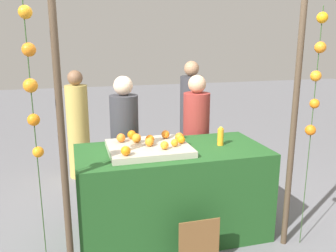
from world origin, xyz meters
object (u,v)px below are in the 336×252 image
Objects in this scene: orange_0 at (181,140)px; vendor_right at (196,144)px; vendor_left at (125,150)px; orange_1 at (179,137)px; chalkboard_sign at (199,245)px; juice_bottle at (220,137)px; stall_counter at (172,192)px.

vendor_right is at bearing 59.55° from orange_0.
vendor_left is at bearing 124.05° from orange_0.
orange_1 is 1.05m from chalkboard_sign.
chalkboard_sign is at bearing -108.46° from vendor_right.
vendor_left is (-0.89, 0.64, -0.27)m from juice_bottle.
juice_bottle is 1.11m from chalkboard_sign.
juice_bottle is at bearing 0.51° from stall_counter.
chalkboard_sign is (-0.46, -0.65, -0.78)m from juice_bottle.
vendor_right is at bearing 91.50° from juice_bottle.
vendor_right is (-0.02, 0.67, -0.28)m from juice_bottle.
orange_0 is at bearing -19.10° from stall_counter.
orange_1 is at bearing 174.45° from juice_bottle.
juice_bottle reaches higher than chalkboard_sign.
stall_counter is at bearing -179.49° from juice_bottle.
orange_0 is at bearing -175.54° from juice_bottle.
orange_1 is 0.47× the size of juice_bottle.
stall_counter is 0.75m from juice_bottle.
vendor_left is 1.01× the size of vendor_right.
orange_1 is (0.09, 0.05, 0.56)m from stall_counter.
orange_1 reaches higher than orange_0.
chalkboard_sign is at bearing -92.55° from orange_1.
stall_counter is at bearing -60.05° from vendor_left.
vendor_left is (-0.43, 1.29, 0.51)m from chalkboard_sign.
orange_0 is 0.05× the size of vendor_right.
juice_bottle is 1.13m from vendor_left.
vendor_left is (-0.46, 0.68, -0.28)m from orange_0.
stall_counter is at bearing -126.40° from vendor_right.
vendor_left reaches higher than juice_bottle.
vendor_right reaches higher than chalkboard_sign.
vendor_left is at bearing -178.07° from vendor_right.
orange_1 is at bearing -52.42° from vendor_left.
vendor_right is (0.50, 0.68, 0.27)m from stall_counter.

